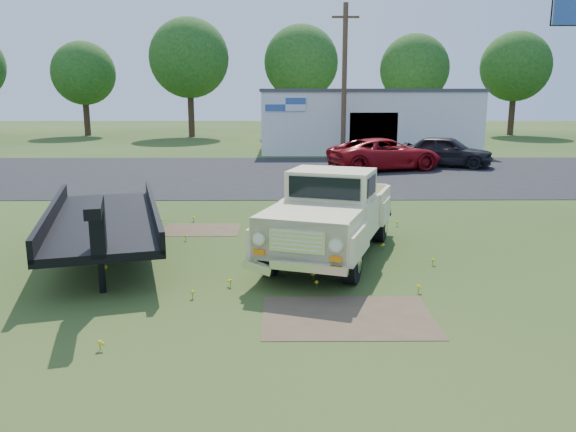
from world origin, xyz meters
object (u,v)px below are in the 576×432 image
object	(u,v)px
dark_sedan	(446,151)
vintage_pickup_truck	(331,213)
red_pickup	(385,154)
flatbed_trailer	(104,215)

from	to	relation	value
dark_sedan	vintage_pickup_truck	bearing A→B (deg)	-179.67
vintage_pickup_truck	red_pickup	xyz separation A→B (m)	(4.07, 15.64, -0.25)
flatbed_trailer	red_pickup	distance (m)	18.16
vintage_pickup_truck	flatbed_trailer	distance (m)	5.46
red_pickup	dark_sedan	distance (m)	3.79
vintage_pickup_truck	dark_sedan	xyz separation A→B (m)	(7.61, 17.03, -0.24)
vintage_pickup_truck	red_pickup	distance (m)	16.17
vintage_pickup_truck	dark_sedan	size ratio (longest dim) A/B	1.22
flatbed_trailer	dark_sedan	bearing A→B (deg)	36.52
flatbed_trailer	dark_sedan	xyz separation A→B (m)	(13.06, 16.84, -0.18)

